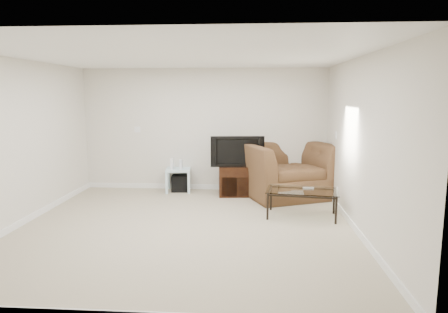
# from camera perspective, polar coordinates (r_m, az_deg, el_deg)

# --- Properties ---
(floor) EXTENTS (5.00, 5.00, 0.00)m
(floor) POSITION_cam_1_polar(r_m,az_deg,el_deg) (6.06, -5.59, -10.14)
(floor) COLOR tan
(floor) RESTS_ON ground
(ceiling) EXTENTS (5.00, 5.00, 0.00)m
(ceiling) POSITION_cam_1_polar(r_m,az_deg,el_deg) (5.76, -5.98, 14.09)
(ceiling) COLOR white
(ceiling) RESTS_ON ground
(wall_back) EXTENTS (5.00, 0.02, 2.50)m
(wall_back) POSITION_cam_1_polar(r_m,az_deg,el_deg) (8.24, -2.85, 3.83)
(wall_back) COLOR silver
(wall_back) RESTS_ON ground
(wall_left) EXTENTS (0.02, 5.00, 2.50)m
(wall_left) POSITION_cam_1_polar(r_m,az_deg,el_deg) (6.67, -27.46, 1.67)
(wall_left) COLOR silver
(wall_left) RESTS_ON ground
(wall_right) EXTENTS (0.02, 5.00, 2.50)m
(wall_right) POSITION_cam_1_polar(r_m,az_deg,el_deg) (5.90, 18.92, 1.37)
(wall_right) COLOR silver
(wall_right) RESTS_ON ground
(plate_back) EXTENTS (0.12, 0.02, 0.12)m
(plate_back) POSITION_cam_1_polar(r_m,az_deg,el_deg) (8.51, -12.28, 3.79)
(plate_back) COLOR white
(plate_back) RESTS_ON wall_back
(plate_right_switch) EXTENTS (0.02, 0.09, 0.13)m
(plate_right_switch) POSITION_cam_1_polar(r_m,az_deg,el_deg) (7.44, 15.70, 2.97)
(plate_right_switch) COLOR white
(plate_right_switch) RESTS_ON wall_right
(plate_right_outlet) EXTENTS (0.02, 0.08, 0.12)m
(plate_right_outlet) POSITION_cam_1_polar(r_m,az_deg,el_deg) (7.31, 15.86, -4.70)
(plate_right_outlet) COLOR white
(plate_right_outlet) RESTS_ON wall_right
(tv_stand) EXTENTS (0.75, 0.56, 0.59)m
(tv_stand) POSITION_cam_1_polar(r_m,az_deg,el_deg) (7.89, 1.85, -3.41)
(tv_stand) COLOR black
(tv_stand) RESTS_ON floor
(dvd_player) EXTENTS (0.41, 0.30, 0.05)m
(dvd_player) POSITION_cam_1_polar(r_m,az_deg,el_deg) (7.81, 1.88, -2.06)
(dvd_player) COLOR black
(dvd_player) RESTS_ON tv_stand
(television) EXTENTS (0.97, 0.29, 0.59)m
(television) POSITION_cam_1_polar(r_m,az_deg,el_deg) (7.75, 1.89, 0.83)
(television) COLOR black
(television) RESTS_ON tv_stand
(side_table) EXTENTS (0.54, 0.54, 0.47)m
(side_table) POSITION_cam_1_polar(r_m,az_deg,el_deg) (8.25, -6.53, -3.34)
(side_table) COLOR #A4C2CC
(side_table) RESTS_ON floor
(subwoofer) EXTENTS (0.36, 0.36, 0.33)m
(subwoofer) POSITION_cam_1_polar(r_m,az_deg,el_deg) (8.29, -6.31, -3.77)
(subwoofer) COLOR black
(subwoofer) RESTS_ON floor
(game_console) EXTENTS (0.05, 0.16, 0.22)m
(game_console) POSITION_cam_1_polar(r_m,az_deg,el_deg) (8.18, -7.40, -1.02)
(game_console) COLOR white
(game_console) RESTS_ON side_table
(game_case) EXTENTS (0.05, 0.14, 0.19)m
(game_case) POSITION_cam_1_polar(r_m,az_deg,el_deg) (8.17, -6.17, -1.12)
(game_case) COLOR silver
(game_case) RESTS_ON side_table
(recliner) EXTENTS (1.87, 1.57, 1.39)m
(recliner) POSITION_cam_1_polar(r_m,az_deg,el_deg) (7.84, 8.87, -0.60)
(recliner) COLOR #49311E
(recliner) RESTS_ON floor
(coffee_table) EXTENTS (1.21, 0.79, 0.44)m
(coffee_table) POSITION_cam_1_polar(r_m,az_deg,el_deg) (6.64, 11.04, -6.59)
(coffee_table) COLOR black
(coffee_table) RESTS_ON floor
(remote) EXTENTS (0.18, 0.05, 0.02)m
(remote) POSITION_cam_1_polar(r_m,az_deg,el_deg) (6.71, 11.95, -4.41)
(remote) COLOR #B2B2B7
(remote) RESTS_ON coffee_table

